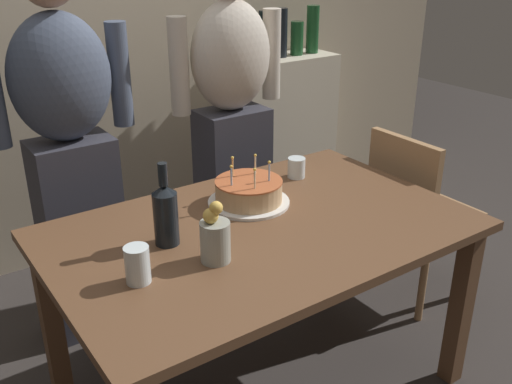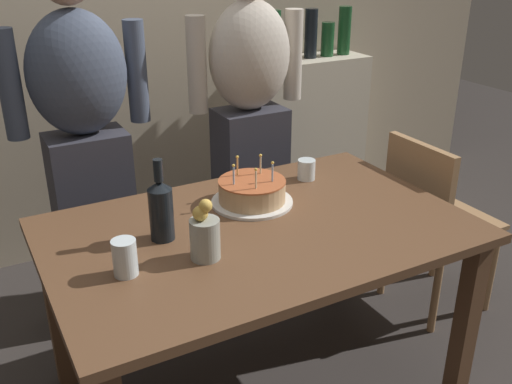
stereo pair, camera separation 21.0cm
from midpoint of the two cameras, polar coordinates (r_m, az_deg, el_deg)
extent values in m
cube|color=tan|center=(3.29, -11.51, 16.59)|extent=(5.20, 0.10, 2.60)
cube|color=brown|center=(2.08, 3.18, -3.89)|extent=(1.50, 0.96, 0.03)
cube|color=brown|center=(2.43, 22.48, -11.72)|extent=(0.07, 0.07, 0.70)
cube|color=brown|center=(2.40, -16.72, -11.19)|extent=(0.07, 0.07, 0.70)
cube|color=brown|center=(2.91, 10.23, -3.98)|extent=(0.07, 0.07, 0.70)
cylinder|color=white|center=(2.25, 2.28, -1.04)|extent=(0.32, 0.32, 0.01)
cylinder|color=tan|center=(2.23, 2.30, 0.02)|extent=(0.26, 0.26, 0.08)
cylinder|color=#B75B33|center=(2.21, 2.32, 1.03)|extent=(0.26, 0.26, 0.01)
cylinder|color=#93B7DB|center=(2.19, 4.38, 1.83)|extent=(0.01, 0.01, 0.07)
sphere|color=#F9C64C|center=(2.18, 4.41, 2.84)|extent=(0.01, 0.01, 0.01)
cylinder|color=beige|center=(2.27, 3.11, 2.60)|extent=(0.01, 0.01, 0.07)
sphere|color=#F9C64C|center=(2.25, 3.13, 3.58)|extent=(0.01, 0.01, 0.01)
cylinder|color=#EAB266|center=(2.25, 0.82, 2.44)|extent=(0.01, 0.01, 0.07)
sphere|color=#F9C64C|center=(2.23, 0.83, 3.43)|extent=(0.01, 0.01, 0.01)
cylinder|color=#93B7DB|center=(2.16, 0.56, 1.55)|extent=(0.01, 0.01, 0.07)
sphere|color=#F9C64C|center=(2.15, 0.56, 2.58)|extent=(0.01, 0.01, 0.01)
cylinder|color=beige|center=(2.13, 2.81, 1.15)|extent=(0.01, 0.01, 0.07)
sphere|color=#F9C64C|center=(2.11, 2.84, 2.19)|extent=(0.01, 0.01, 0.01)
cylinder|color=silver|center=(2.48, 7.43, 2.17)|extent=(0.08, 0.08, 0.09)
cylinder|color=silver|center=(1.79, -9.55, -6.50)|extent=(0.08, 0.08, 0.12)
cylinder|color=black|center=(1.96, -6.32, -2.28)|extent=(0.08, 0.08, 0.18)
cone|color=black|center=(1.92, -6.46, 0.60)|extent=(0.08, 0.08, 0.03)
cylinder|color=black|center=(1.90, -6.54, 2.07)|extent=(0.03, 0.03, 0.08)
cylinder|color=#999E93|center=(1.85, -1.81, -4.76)|extent=(0.10, 0.10, 0.14)
sphere|color=gold|center=(1.80, -2.21, -2.21)|extent=(0.05, 0.05, 0.05)
sphere|color=gold|center=(1.79, -1.67, -1.44)|extent=(0.04, 0.04, 0.04)
cube|color=#33333D|center=(2.73, -13.35, -3.63)|extent=(0.34, 0.23, 0.92)
ellipsoid|color=#424C60|center=(2.49, -14.93, 11.23)|extent=(0.41, 0.27, 0.52)
cylinder|color=#424C60|center=(2.60, -9.41, 11.61)|extent=(0.09, 0.09, 0.44)
cylinder|color=#424C60|center=(2.48, -20.92, 9.79)|extent=(0.09, 0.09, 0.44)
cube|color=#33333D|center=(3.01, 1.45, -0.31)|extent=(0.34, 0.23, 0.92)
ellipsoid|color=beige|center=(2.79, 1.61, 13.30)|extent=(0.41, 0.27, 0.52)
cylinder|color=beige|center=(2.96, 5.78, 13.28)|extent=(0.09, 0.09, 0.44)
cylinder|color=beige|center=(2.70, -3.61, 12.35)|extent=(0.09, 0.09, 0.44)
cube|color=#A37A51|center=(2.92, 19.97, -2.60)|extent=(0.42, 0.42, 0.02)
cube|color=#A37A51|center=(2.70, 17.87, 0.50)|extent=(0.04, 0.40, 0.40)
cylinder|color=#A37A51|center=(3.06, 24.11, -7.08)|extent=(0.04, 0.04, 0.45)
cylinder|color=#A37A51|center=(3.25, 19.24, -4.40)|extent=(0.04, 0.04, 0.45)
cylinder|color=#A37A51|center=(2.81, 19.48, -9.16)|extent=(0.04, 0.04, 0.45)
cylinder|color=#A37A51|center=(3.02, 14.53, -6.08)|extent=(0.04, 0.04, 0.45)
cube|color=beige|center=(3.75, 6.67, 5.34)|extent=(0.73, 0.30, 1.02)
cylinder|color=#194723|center=(3.46, 3.73, 15.08)|extent=(0.06, 0.06, 0.29)
cylinder|color=black|center=(3.53, 5.48, 15.10)|extent=(0.07, 0.07, 0.28)
cylinder|color=black|center=(3.60, 7.18, 15.24)|extent=(0.08, 0.08, 0.29)
cylinder|color=#194723|center=(3.68, 8.77, 14.66)|extent=(0.08, 0.08, 0.20)
cylinder|color=#194723|center=(3.74, 10.38, 15.39)|extent=(0.08, 0.08, 0.29)
camera|label=1|loc=(0.11, -87.14, 1.27)|focal=40.52mm
camera|label=2|loc=(0.11, 92.86, -1.27)|focal=40.52mm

